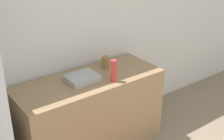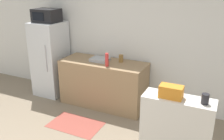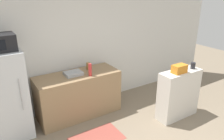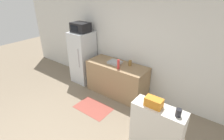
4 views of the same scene
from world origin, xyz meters
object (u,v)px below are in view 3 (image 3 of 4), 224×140
Objects in this scene: bottle_tall at (90,70)px; bottle_short at (88,66)px; jar at (193,66)px; refrigerator at (8,96)px; basket at (179,69)px.

bottle_tall reaches higher than bottle_short.
bottle_short is 2.06m from jar.
bottle_tall is at bearing 151.48° from jar.
refrigerator is at bearing 159.98° from jar.
bottle_short is 1.13× the size of jar.
refrigerator reaches higher than bottle_short.
bottle_tall is 1.92× the size of jar.
jar is at bearing -38.34° from bottle_short.
bottle_tall is at bearing 144.76° from basket.
refrigerator is 12.34× the size of jar.
bottle_tall is 1.71× the size of bottle_short.
bottle_short is (1.56, 0.12, 0.18)m from refrigerator.
refrigerator is at bearing -175.62° from bottle_short.
bottle_tall is at bearing -111.07° from bottle_short.
bottle_tall is 1.98m from jar.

